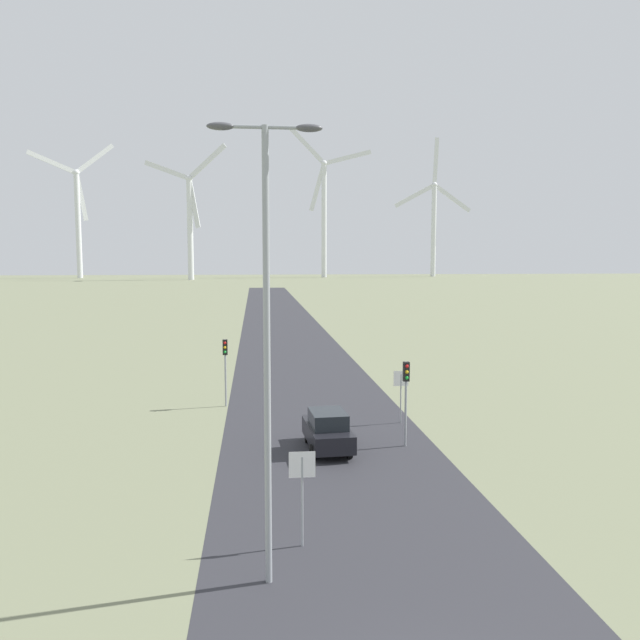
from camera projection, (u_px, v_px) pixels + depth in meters
name	position (u px, v px, depth m)	size (l,w,h in m)	color
road_surface	(291.00, 350.00, 59.09)	(10.00, 240.00, 0.01)	#2D2D33
streetlamp	(267.00, 311.00, 16.20)	(2.93, 0.32, 12.17)	#93999E
stop_sign_near	(302.00, 480.00, 18.84)	(0.81, 0.07, 2.97)	#93999E
stop_sign_far	(401.00, 387.00, 32.98)	(0.81, 0.07, 2.80)	#93999E
traffic_light_post_near_left	(225.00, 358.00, 36.56)	(0.28, 0.34, 3.98)	#93999E
traffic_light_post_near_right	(406.00, 385.00, 28.80)	(0.28, 0.34, 3.98)	#93999E
car_approaching	(328.00, 430.00, 28.42)	(2.07, 4.21, 1.83)	black
wind_turbine_far_left	(78.00, 213.00, 255.41)	(30.53, 16.01, 55.94)	silver
wind_turbine_left	(190.00, 216.00, 236.63)	(31.61, 9.52, 50.90)	silver
wind_turbine_center	(324.00, 207.00, 266.14)	(35.30, 2.60, 63.56)	silver
wind_turbine_right	(434.00, 219.00, 277.47)	(36.23, 5.42, 61.05)	silver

